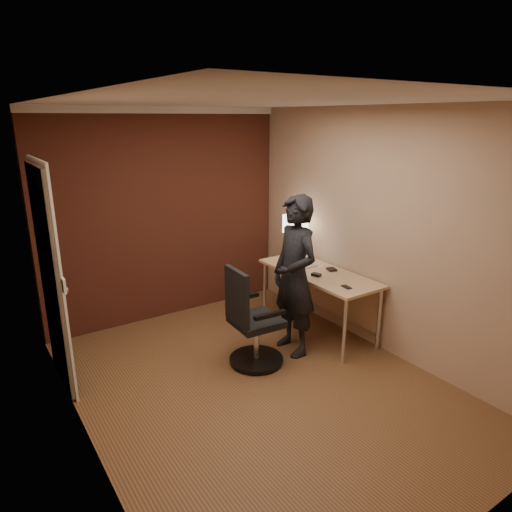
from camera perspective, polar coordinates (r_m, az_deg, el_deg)
name	(u,v)px	position (r m, az deg, el deg)	size (l,w,h in m)	color
room	(157,215)	(5.06, -12.24, 5.03)	(4.00, 4.00, 4.00)	brown
desk	(323,281)	(5.23, 8.37, -3.13)	(0.60, 1.50, 0.73)	tan
desk_lamp	(295,225)	(5.50, 4.94, 3.92)	(0.22, 0.22, 0.54)	silver
laptop	(297,260)	(5.31, 5.20, -0.50)	(0.35, 0.28, 0.23)	silver
mouse	(316,275)	(4.99, 7.54, -2.33)	(0.06, 0.10, 0.03)	black
phone	(346,287)	(4.71, 11.24, -3.82)	(0.06, 0.12, 0.01)	black
wallet	(332,269)	(5.20, 9.43, -1.66)	(0.09, 0.11, 0.02)	black
office_chair	(251,324)	(4.51, -0.67, -8.48)	(0.54, 0.57, 1.00)	black
person	(295,276)	(4.65, 4.86, -2.55)	(0.61, 0.40, 1.67)	black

